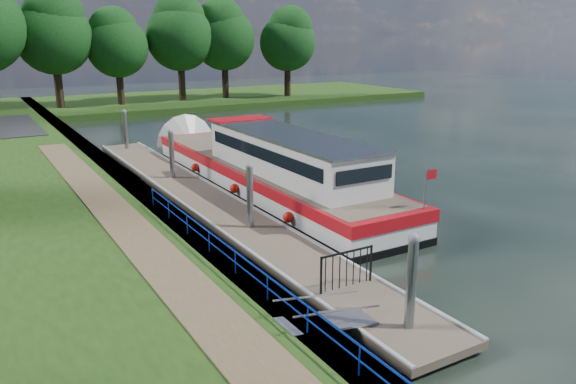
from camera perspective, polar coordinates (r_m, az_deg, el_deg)
ground at (r=15.61m, az=10.78°, el=-13.80°), size 160.00×160.00×0.00m
bank_edge at (r=26.91m, az=-14.97°, el=-0.40°), size 1.10×90.00×0.78m
far_bank at (r=65.98m, az=-11.62°, el=9.06°), size 60.00×18.00×0.60m
footpath at (r=19.89m, az=-14.64°, el=-4.86°), size 1.60×40.00×0.05m
blue_fence at (r=15.87m, az=-3.84°, el=-7.74°), size 0.04×18.04×0.72m
pontoon at (r=25.91m, az=-8.31°, el=-1.11°), size 2.50×30.00×0.56m
mooring_piles at (r=25.62m, az=-8.40°, el=1.23°), size 0.30×27.30×3.55m
gangway at (r=14.64m, az=3.97°, el=-12.87°), size 2.58×1.00×0.92m
gate_panel at (r=16.63m, az=5.99°, el=-7.27°), size 1.85×0.05×1.15m
barge at (r=28.46m, az=-2.84°, el=2.45°), size 4.36×21.15×4.78m
horizon_trees at (r=59.22m, az=-23.88°, el=14.78°), size 54.38×10.03×12.87m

